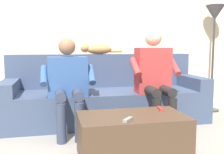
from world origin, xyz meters
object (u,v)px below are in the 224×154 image
(coffee_table, at_px, (132,136))
(remote_red, at_px, (160,109))
(remote_gray, at_px, (128,120))
(person_right_seated, at_px, (68,80))
(floor_lamp, at_px, (214,23))
(cat_on_backrest, at_px, (97,49))
(couch, at_px, (106,99))
(person_left_seated, at_px, (155,73))

(coffee_table, relative_size, remote_red, 6.98)
(remote_gray, relative_size, remote_red, 0.92)
(person_right_seated, bearing_deg, floor_lamp, -165.07)
(person_right_seated, relative_size, cat_on_backrest, 1.83)
(couch, bearing_deg, cat_on_backrest, -74.40)
(coffee_table, bearing_deg, remote_gray, 63.19)
(cat_on_backrest, distance_m, remote_gray, 1.71)
(couch, relative_size, cat_on_backrest, 4.37)
(coffee_table, height_order, cat_on_backrest, cat_on_backrest)
(person_left_seated, bearing_deg, couch, -37.93)
(coffee_table, height_order, person_left_seated, person_left_seated)
(person_right_seated, xyz_separation_m, cat_on_backrest, (-0.43, -0.67, 0.34))
(person_right_seated, relative_size, remote_gray, 8.69)
(remote_red, bearing_deg, person_left_seated, -7.99)
(coffee_table, distance_m, remote_gray, 0.28)
(person_left_seated, xyz_separation_m, remote_red, (0.20, 0.66, -0.27))
(floor_lamp, bearing_deg, cat_on_backrest, -3.09)
(remote_gray, bearing_deg, remote_red, 167.86)
(coffee_table, bearing_deg, person_left_seated, -123.04)
(cat_on_backrest, bearing_deg, person_right_seated, 57.22)
(couch, relative_size, floor_lamp, 1.63)
(remote_gray, bearing_deg, coffee_table, -165.37)
(floor_lamp, bearing_deg, coffee_table, 39.50)
(remote_red, bearing_deg, floor_lamp, -38.58)
(cat_on_backrest, bearing_deg, floor_lamp, 176.91)
(person_right_seated, height_order, floor_lamp, floor_lamp)
(person_right_seated, height_order, remote_gray, person_right_seated)
(remote_red, bearing_deg, coffee_table, 120.16)
(coffee_table, distance_m, person_right_seated, 1.02)
(remote_red, bearing_deg, person_right_seated, 59.68)
(remote_red, bearing_deg, remote_gray, 135.10)
(person_right_seated, distance_m, remote_red, 1.07)
(coffee_table, relative_size, remote_gray, 7.59)
(remote_gray, bearing_deg, person_left_seated, -170.54)
(remote_gray, relative_size, floor_lamp, 0.08)
(remote_gray, bearing_deg, person_right_seated, -114.75)
(couch, xyz_separation_m, person_right_seated, (0.51, 0.39, 0.31))
(couch, bearing_deg, coffee_table, 90.00)
(couch, xyz_separation_m, floor_lamp, (-1.65, -0.18, 1.03))
(couch, relative_size, coffee_table, 2.74)
(coffee_table, height_order, person_right_seated, person_right_seated)
(person_right_seated, height_order, cat_on_backrest, person_right_seated)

